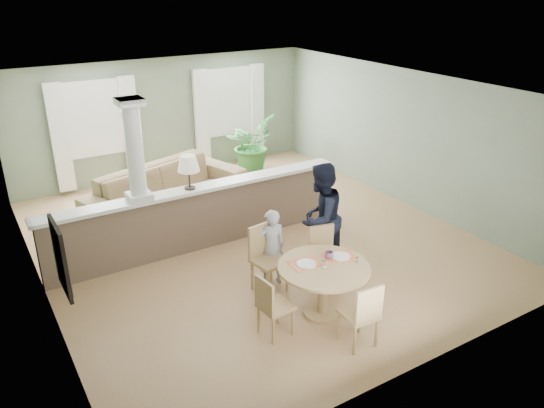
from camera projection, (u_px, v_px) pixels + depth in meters
ground at (252, 238)px, 9.51m from camera, size 8.00×8.00×0.00m
room_shell at (232, 133)px, 9.27m from camera, size 7.02×8.02×2.71m
pony_wall at (195, 210)px, 8.91m from camera, size 5.32×0.38×2.70m
sofa at (168, 192)px, 10.31m from camera, size 3.46×2.20×0.94m
houseplant at (251, 144)px, 12.60m from camera, size 1.59×1.57×1.33m
dining_table at (324, 276)px, 7.16m from camera, size 1.25×1.25×0.85m
chair_far_boy at (266, 255)px, 7.78m from camera, size 0.52×0.52×1.01m
chair_far_man at (324, 253)px, 7.95m from camera, size 0.49×0.49×0.92m
chair_near at (363, 313)px, 6.53m from camera, size 0.44×0.44×0.92m
chair_side at (271, 304)px, 6.75m from camera, size 0.43×0.43×0.87m
child_person at (271, 247)px, 7.90m from camera, size 0.50×0.38×1.22m
man_person at (320, 218)px, 8.20m from camera, size 1.05×0.95×1.77m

